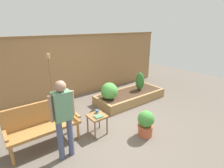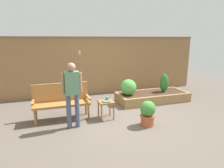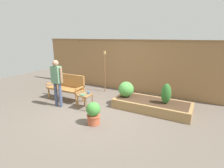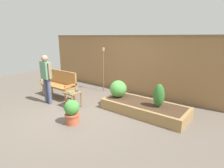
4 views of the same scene
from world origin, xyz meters
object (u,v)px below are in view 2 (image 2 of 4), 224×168
cup_on_table (107,98)px  tiki_torch (79,66)px  book_on_table (106,102)px  potted_boxwood (148,113)px  garden_bench (61,99)px  side_table (106,104)px  person_by_bench (72,90)px  shrub_near_bench (128,87)px  shrub_far_corner (164,83)px

cup_on_table → tiki_torch: size_ratio=0.06×
book_on_table → potted_boxwood: size_ratio=0.28×
garden_bench → book_on_table: garden_bench is taller
side_table → person_by_bench: bearing=-162.4°
side_table → tiki_torch: 2.05m
garden_bench → side_table: size_ratio=3.00×
potted_boxwood → person_by_bench: 1.89m
cup_on_table → shrub_near_bench: shrub_near_bench is taller
side_table → cup_on_table: bearing=56.8°
garden_bench → potted_boxwood: size_ratio=2.32×
shrub_near_bench → shrub_far_corner: size_ratio=0.83×
tiki_torch → shrub_near_bench: bearing=-33.9°
tiki_torch → person_by_bench: size_ratio=1.09×
side_table → cup_on_table: (0.07, 0.10, 0.12)m
book_on_table → tiki_torch: bearing=103.7°
cup_on_table → potted_boxwood: potted_boxwood is taller
cup_on_table → tiki_torch: tiki_torch is taller
book_on_table → shrub_far_corner: bearing=26.4°
cup_on_table → tiki_torch: bearing=104.1°
tiki_torch → person_by_bench: (-0.52, -2.15, -0.23)m
garden_bench → tiki_torch: tiki_torch is taller
potted_boxwood → shrub_near_bench: 1.69m
book_on_table → shrub_near_bench: shrub_near_bench is taller
book_on_table → potted_boxwood: 1.09m
book_on_table → shrub_near_bench: size_ratio=0.34×
book_on_table → potted_boxwood: bearing=-34.0°
side_table → shrub_far_corner: size_ratio=0.77×
cup_on_table → person_by_bench: bearing=-158.2°
side_table → tiki_torch: bearing=101.4°
potted_boxwood → tiki_torch: size_ratio=0.36×
shrub_near_bench → shrub_far_corner: bearing=-0.0°
side_table → potted_boxwood: potted_boxwood is taller
garden_bench → shrub_near_bench: bearing=14.5°
cup_on_table → shrub_near_bench: (0.96, 0.82, 0.04)m
garden_bench → cup_on_table: 1.21m
cup_on_table → potted_boxwood: size_ratio=0.17×
garden_bench → cup_on_table: size_ratio=13.54×
person_by_bench → book_on_table: bearing=12.7°
potted_boxwood → tiki_torch: (-1.22, 2.61, 0.84)m
garden_bench → side_table: garden_bench is taller
side_table → shrub_far_corner: bearing=21.4°
side_table → book_on_table: book_on_table is taller
side_table → potted_boxwood: bearing=-41.5°
cup_on_table → potted_boxwood: (0.77, -0.84, -0.19)m
potted_boxwood → side_table: bearing=138.5°
cup_on_table → potted_boxwood: 1.16m
side_table → shrub_far_corner: shrub_far_corner is taller
shrub_near_bench → person_by_bench: 2.30m
garden_bench → book_on_table: 1.19m
side_table → person_by_bench: (-0.89, -0.28, 0.54)m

